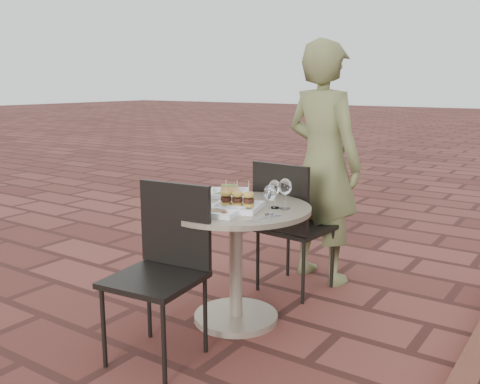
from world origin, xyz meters
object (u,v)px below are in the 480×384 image
Objects in this scene: diner at (323,163)px; plate_salmon at (230,192)px; cafe_table at (236,246)px; plate_sliders at (237,203)px; chair_far at (289,217)px; chair_near at (165,256)px; plate_tuna at (220,211)px.

plate_salmon is (-0.32, -0.73, -0.13)m from diner.
cafe_table is at bearing 97.92° from diner.
diner reaches higher than plate_sliders.
cafe_table is 0.30m from plate_sliders.
cafe_table is 2.73× the size of plate_sliders.
chair_far is 0.67m from plate_sliders.
plate_sliders is at bearing 101.22° from diner.
chair_far is 2.66× the size of plate_salmon.
plate_salmon is at bearing 131.83° from plate_sliders.
chair_near reaches higher than plate_sliders.
plate_salmon is 0.50m from plate_tuna.
plate_sliders is at bearing 67.49° from chair_near.
chair_near is 0.81m from plate_salmon.
cafe_table is at bearing 90.42° from chair_far.
plate_sliders reaches higher than plate_tuna.
diner is 5.32× the size of plate_sliders.
chair_near is 0.53× the size of diner.
chair_near reaches higher than plate_salmon.
plate_salmon is at bearing 132.19° from cafe_table.
diner is at bearing 76.55° from chair_near.
cafe_table is at bearing 74.64° from chair_near.
plate_sliders is 0.15m from plate_tuna.
plate_sliders is at bearing -49.58° from cafe_table.
cafe_table is 0.57m from chair_far.
plate_tuna is (-0.07, -1.17, -0.13)m from diner.
cafe_table is 0.33m from plate_tuna.
diner is 1.04m from plate_sliders.
chair_far reaches higher than plate_salmon.
cafe_table is 0.41m from plate_salmon.
diner is at bearing 87.20° from plate_sliders.
plate_tuna is (0.03, -0.21, 0.26)m from cafe_table.
chair_far is 1.00× the size of chair_near.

